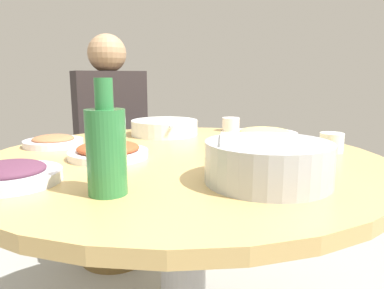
# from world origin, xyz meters

# --- Properties ---
(round_dining_table) EXTENTS (1.17, 1.17, 0.75)m
(round_dining_table) POSITION_xyz_m (0.00, 0.00, 0.59)
(round_dining_table) COLOR #99999E
(round_dining_table) RESTS_ON ground
(rice_bowl) EXTENTS (0.28, 0.28, 0.10)m
(rice_bowl) POSITION_xyz_m (0.33, -0.05, 0.80)
(rice_bowl) COLOR #B2B5BA
(rice_bowl) RESTS_ON round_dining_table
(soup_bowl) EXTENTS (0.26, 0.26, 0.06)m
(soup_bowl) POSITION_xyz_m (-0.33, 0.21, 0.78)
(soup_bowl) COLOR white
(soup_bowl) RESTS_ON round_dining_table
(dish_eggplant) EXTENTS (0.22, 0.22, 0.05)m
(dish_eggplant) POSITION_xyz_m (-0.06, -0.46, 0.77)
(dish_eggplant) COLOR silver
(dish_eggplant) RESTS_ON round_dining_table
(dish_stirfry) EXTENTS (0.23, 0.23, 0.05)m
(dish_stirfry) POSITION_xyz_m (-0.13, -0.17, 0.77)
(dish_stirfry) COLOR white
(dish_stirfry) RESTS_ON round_dining_table
(dish_noodles) EXTENTS (0.24, 0.24, 0.04)m
(dish_noodles) POSITION_xyz_m (0.01, 0.41, 0.77)
(dish_noodles) COLOR white
(dish_noodles) RESTS_ON round_dining_table
(dish_tofu_braise) EXTENTS (0.19, 0.19, 0.04)m
(dish_tofu_braise) POSITION_xyz_m (-0.41, -0.21, 0.77)
(dish_tofu_braise) COLOR silver
(dish_tofu_braise) RESTS_ON round_dining_table
(green_bottle) EXTENTS (0.08, 0.08, 0.23)m
(green_bottle) POSITION_xyz_m (0.15, -0.34, 0.84)
(green_bottle) COLOR #2E783E
(green_bottle) RESTS_ON round_dining_table
(tea_cup_near) EXTENTS (0.07, 0.07, 0.06)m
(tea_cup_near) POSITION_xyz_m (-0.21, 0.47, 0.78)
(tea_cup_near) COLOR white
(tea_cup_near) RESTS_ON round_dining_table
(tea_cup_far) EXTENTS (0.07, 0.07, 0.06)m
(tea_cup_far) POSITION_xyz_m (0.29, 0.36, 0.78)
(tea_cup_far) COLOR white
(tea_cup_far) RESTS_ON round_dining_table
(stool_for_diner_left) EXTENTS (0.37, 0.37, 0.43)m
(stool_for_diner_left) POSITION_xyz_m (-0.84, 0.27, 0.21)
(stool_for_diner_left) COLOR brown
(stool_for_diner_left) RESTS_ON ground
(diner_left) EXTENTS (0.42, 0.41, 0.76)m
(diner_left) POSITION_xyz_m (-0.84, 0.27, 0.75)
(diner_left) COLOR #2D333D
(diner_left) RESTS_ON stool_for_diner_left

